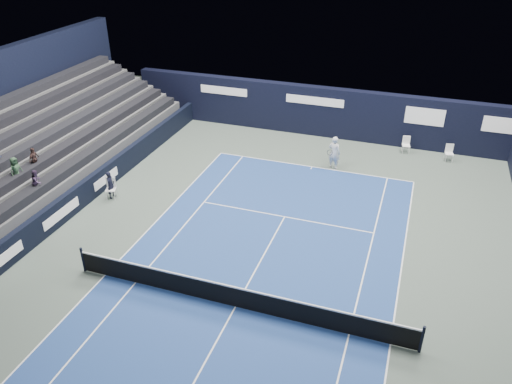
% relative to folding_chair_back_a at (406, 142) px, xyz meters
% --- Properties ---
extents(ground, '(48.00, 48.00, 0.00)m').
position_rel_folding_chair_back_a_xyz_m(ground, '(-4.72, -13.61, -0.66)').
color(ground, '#48564D').
rests_on(ground, ground).
extents(court_surface, '(10.97, 23.77, 0.01)m').
position_rel_folding_chair_back_a_xyz_m(court_surface, '(-4.72, -15.61, -0.65)').
color(court_surface, navy).
rests_on(court_surface, ground).
extents(folding_chair_back_a, '(0.52, 0.54, 0.99)m').
position_rel_folding_chair_back_a_xyz_m(folding_chair_back_a, '(0.00, 0.00, 0.00)').
color(folding_chair_back_a, white).
rests_on(folding_chair_back_a, ground).
extents(folding_chair_back_b, '(0.52, 0.51, 0.99)m').
position_rel_folding_chair_back_a_xyz_m(folding_chair_back_b, '(2.41, -0.40, -0.10)').
color(folding_chair_back_b, white).
rests_on(folding_chair_back_b, ground).
extents(line_judge_chair, '(0.58, 0.57, 1.06)m').
position_rel_folding_chair_back_a_xyz_m(line_judge_chair, '(-13.36, -10.25, -0.06)').
color(line_judge_chair, white).
rests_on(line_judge_chair, ground).
extents(line_judge, '(0.34, 0.51, 1.40)m').
position_rel_folding_chair_back_a_xyz_m(line_judge, '(-13.36, -10.24, 0.04)').
color(line_judge, black).
rests_on(line_judge, ground).
extents(court_markings, '(11.03, 23.83, 0.00)m').
position_rel_folding_chair_back_a_xyz_m(court_markings, '(-4.72, -15.61, -0.65)').
color(court_markings, white).
rests_on(court_markings, court_surface).
extents(tennis_net, '(12.90, 0.10, 1.10)m').
position_rel_folding_chair_back_a_xyz_m(tennis_net, '(-4.72, -15.61, -0.15)').
color(tennis_net, black).
rests_on(tennis_net, ground).
extents(back_sponsor_wall, '(26.00, 0.63, 3.10)m').
position_rel_folding_chair_back_a_xyz_m(back_sponsor_wall, '(-4.72, 0.89, 0.89)').
color(back_sponsor_wall, black).
rests_on(back_sponsor_wall, ground).
extents(side_barrier_left, '(0.33, 22.00, 1.20)m').
position_rel_folding_chair_back_a_xyz_m(side_barrier_left, '(-14.22, -9.64, -0.06)').
color(side_barrier_left, black).
rests_on(side_barrier_left, ground).
extents(spectator_stand, '(6.00, 18.00, 6.40)m').
position_rel_folding_chair_back_a_xyz_m(spectator_stand, '(-18.00, -8.62, 1.30)').
color(spectator_stand, '#444447').
rests_on(spectator_stand, ground).
extents(tennis_player, '(0.77, 0.92, 1.87)m').
position_rel_folding_chair_back_a_xyz_m(tennis_player, '(-3.60, -3.45, 0.28)').
color(tennis_player, silver).
rests_on(tennis_player, ground).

